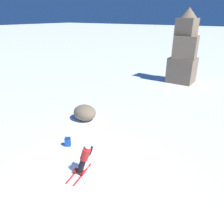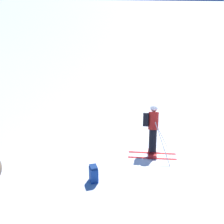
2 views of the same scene
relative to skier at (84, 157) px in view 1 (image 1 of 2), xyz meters
name	(u,v)px [view 1 (image 1 of 2)]	position (x,y,z in m)	size (l,w,h in m)	color
ground_plane	(89,178)	(0.30, -0.10, -0.91)	(300.00, 300.00, 0.00)	white
skier	(84,157)	(0.00, 0.00, 0.00)	(1.26, 1.66, 1.68)	red
rock_pillar	(184,53)	(-1.34, 16.68, 2.06)	(2.56, 2.25, 7.11)	#7A664C
spare_backpack	(68,142)	(-2.29, 1.23, -0.67)	(0.37, 0.35, 0.50)	#194293
exposed_boulder_1	(85,113)	(-3.66, 4.20, -0.40)	(1.58, 1.34, 1.02)	#7A664C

